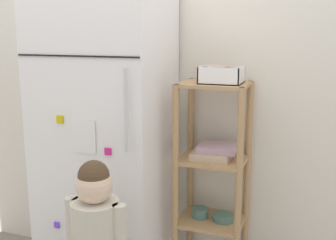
% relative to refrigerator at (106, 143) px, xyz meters
% --- Properties ---
extents(kitchen_wall_back, '(2.64, 0.03, 2.26)m').
position_rel_refrigerator_xyz_m(kitchen_wall_back, '(0.23, 0.31, 0.25)').
color(kitchen_wall_back, silver).
rests_on(kitchen_wall_back, ground).
extents(refrigerator, '(0.69, 0.59, 1.76)m').
position_rel_refrigerator_xyz_m(refrigerator, '(0.00, 0.00, 0.00)').
color(refrigerator, white).
rests_on(refrigerator, ground).
extents(child_standing, '(0.31, 0.23, 0.95)m').
position_rel_refrigerator_xyz_m(child_standing, '(0.21, -0.51, -0.30)').
color(child_standing, '#4F664D').
rests_on(child_standing, ground).
extents(pantry_shelf_unit, '(0.38, 0.32, 1.24)m').
position_rel_refrigerator_xyz_m(pantry_shelf_unit, '(0.60, 0.12, -0.15)').
color(pantry_shelf_unit, tan).
rests_on(pantry_shelf_unit, ground).
extents(fruit_bin, '(0.22, 0.19, 0.09)m').
position_rel_refrigerator_xyz_m(fruit_bin, '(0.64, 0.10, 0.40)').
color(fruit_bin, white).
rests_on(fruit_bin, pantry_shelf_unit).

